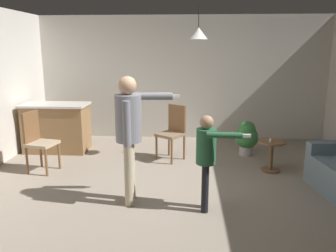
{
  "coord_description": "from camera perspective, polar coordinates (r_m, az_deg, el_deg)",
  "views": [
    {
      "loc": [
        0.14,
        -4.41,
        2.02
      ],
      "look_at": [
        -0.13,
        -0.03,
        1.0
      ],
      "focal_mm": 36.36,
      "sensor_mm": 36.0,
      "label": 1
    }
  ],
  "objects": [
    {
      "name": "ground",
      "position": [
        4.85,
        1.56,
        -11.52
      ],
      "size": [
        7.68,
        7.68,
        0.0
      ],
      "primitive_type": "plane",
      "color": "gray"
    },
    {
      "name": "wall_back",
      "position": [
        7.64,
        2.43,
        8.02
      ],
      "size": [
        6.4,
        0.1,
        2.7
      ],
      "primitive_type": "cube",
      "color": "beige",
      "rests_on": "ground"
    },
    {
      "name": "kitchen_counter",
      "position": [
        7.05,
        -18.16,
        -0.23
      ],
      "size": [
        1.26,
        0.66,
        0.95
      ],
      "color": "olive",
      "rests_on": "ground"
    },
    {
      "name": "side_table_by_couch",
      "position": [
        5.89,
        16.98,
        -4.21
      ],
      "size": [
        0.44,
        0.44,
        0.52
      ],
      "color": "brown",
      "rests_on": "ground"
    },
    {
      "name": "person_adult",
      "position": [
        4.34,
        -6.45,
        -0.07
      ],
      "size": [
        0.81,
        0.52,
        1.67
      ],
      "rotation": [
        0.0,
        0.0,
        -1.5
      ],
      "color": "tan",
      "rests_on": "ground"
    },
    {
      "name": "person_child",
      "position": [
        4.2,
        6.54,
        -4.44
      ],
      "size": [
        0.62,
        0.37,
        1.23
      ],
      "rotation": [
        0.0,
        0.0,
        -1.62
      ],
      "color": "black",
      "rests_on": "ground"
    },
    {
      "name": "dining_chair_by_counter",
      "position": [
        5.98,
        -20.97,
        -2.09
      ],
      "size": [
        0.5,
        0.5,
        1.0
      ],
      "rotation": [
        0.0,
        0.0,
        4.5
      ],
      "color": "brown",
      "rests_on": "ground"
    },
    {
      "name": "dining_chair_near_wall",
      "position": [
        6.2,
        0.84,
        -0.7
      ],
      "size": [
        0.59,
        0.59,
        1.0
      ],
      "rotation": [
        0.0,
        0.0,
        2.51
      ],
      "color": "brown",
      "rests_on": "ground"
    },
    {
      "name": "potted_plant_corner",
      "position": [
        6.62,
        13.05,
        -1.73
      ],
      "size": [
        0.43,
        0.43,
        0.67
      ],
      "color": "#B7B2AD",
      "rests_on": "ground"
    },
    {
      "name": "spare_remote_on_table",
      "position": [
        5.79,
        16.74,
        -2.32
      ],
      "size": [
        0.07,
        0.13,
        0.04
      ],
      "primitive_type": "cube",
      "rotation": [
        0.0,
        0.0,
        2.9
      ],
      "color": "white",
      "rests_on": "side_table_by_couch"
    },
    {
      "name": "ceiling_light_pendant",
      "position": [
        5.96,
        5.12,
        15.24
      ],
      "size": [
        0.32,
        0.32,
        0.55
      ],
      "color": "silver"
    }
  ]
}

